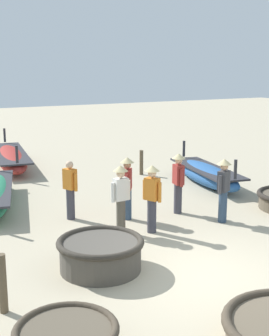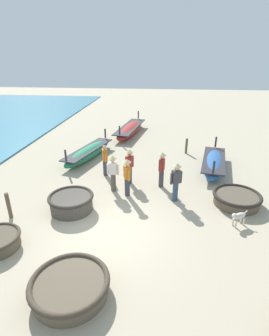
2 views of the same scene
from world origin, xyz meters
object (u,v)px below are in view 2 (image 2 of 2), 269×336
Objects in this scene: long_boat_green_hull at (214,163)px; fisherman_with_hat at (105,160)px; mooring_post_inland at (9,206)px; mooring_post_shoreline at (186,146)px; coracle_upturned at (237,198)px; coracle_weathered at (71,202)px; fisherman_hauling at (130,164)px; fisherman_standing_left at (113,171)px; dog at (239,217)px; long_boat_ochre_hull at (89,152)px; long_boat_white_hull at (130,129)px; fisherman_by_coracle at (127,175)px; fisherman_standing_right at (162,167)px; fisherman_crouching at (176,180)px; coracle_front_right at (70,286)px.

fisherman_with_hat is at bearing -166.56° from long_boat_green_hull.
mooring_post_inland is 10.34m from mooring_post_shoreline.
coracle_weathered reaches higher than coracle_upturned.
fisherman_hauling and fisherman_standing_left have the same top height.
coracle_upturned is at bearing 78.10° from dog.
long_boat_ochre_hull reaches higher than coracle_upturned.
long_boat_white_hull is (-5.46, 9.59, 0.10)m from coracle_upturned.
long_boat_green_hull is 7.01× the size of dog.
long_boat_green_hull is 9.78m from mooring_post_inland.
coracle_upturned is 8.74m from mooring_post_inland.
coracle_upturned is at bearing -3.29° from fisherman_by_coracle.
long_boat_ochre_hull is 4.68× the size of mooring_post_inland.
fisherman_hauling is at bearing 172.13° from fisherman_standing_right.
long_boat_white_hull is 9.41m from fisherman_by_coracle.
fisherman_by_coracle reaches higher than mooring_post_inland.
fisherman_standing_right is at bearing -107.78° from mooring_post_shoreline.
long_boat_green_hull is 5.64m from fisherman_with_hat.
long_boat_green_hull is at bearing 58.42° from fisherman_crouching.
long_boat_green_hull is at bearing 59.68° from coracle_front_right.
mooring_post_shoreline is (2.89, 5.55, -0.49)m from fisherman_by_coracle.
long_boat_white_hull is 7.44m from fisherman_with_hat.
long_boat_white_hull is 10.04m from fisherman_crouching.
long_boat_white_hull is at bearing 96.18° from fisherman_by_coracle.
long_boat_white_hull is at bearing 84.73° from coracle_weathered.
mooring_post_inland is (-3.31, 3.06, 0.24)m from coracle_front_right.
long_boat_green_hull is 2.59× the size of fisherman_standing_right.
long_boat_ochre_hull is 2.83× the size of fisherman_by_coracle.
coracle_weathered is at bearing 19.48° from mooring_post_inland.
fisherman_by_coracle is at bearing -27.89° from fisherman_standing_left.
coracle_weathered is 3.36m from fisherman_with_hat.
fisherman_by_coracle is (-2.01, 0.22, 0.00)m from fisherman_crouching.
mooring_post_shoreline reaches higher than coracle_weathered.
coracle_weathered is 7.64m from long_boat_green_hull.
fisherman_hauling reaches higher than coracle_weathered.
fisherman_crouching is (-2.45, 0.04, 0.69)m from coracle_upturned.
coracle_front_right is 1.21× the size of fisherman_crouching.
long_boat_green_hull is at bearing -49.98° from long_boat_white_hull.
fisherman_standing_left is at bearing -149.03° from long_boat_green_hull.
coracle_front_right is 5.25m from fisherman_by_coracle.
mooring_post_inland is (-3.07, -11.42, 0.14)m from long_boat_white_hull.
fisherman_with_hat reaches higher than mooring_post_shoreline.
fisherman_hauling is 2.71× the size of dog.
long_boat_green_hull is 5.61m from fisherman_standing_left.
coracle_front_right is at bearing -77.66° from long_boat_ochre_hull.
long_boat_ochre_hull is 2.83× the size of fisherman_crouching.
coracle_front_right is 5.70m from fisherman_crouching.
dog is at bearing -33.59° from fisherman_with_hat.
coracle_upturned is 1.14× the size of fisherman_hauling.
long_boat_green_hull is 4.27× the size of mooring_post_inland.
fisherman_with_hat is 1.71m from fisherman_standing_left.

